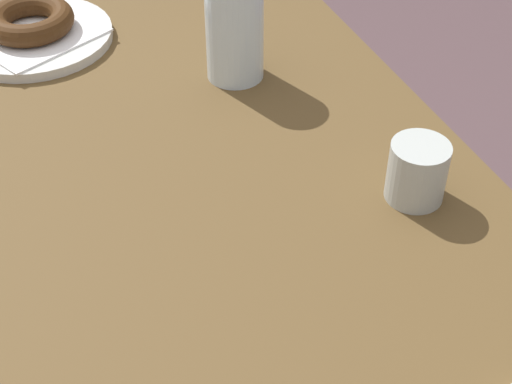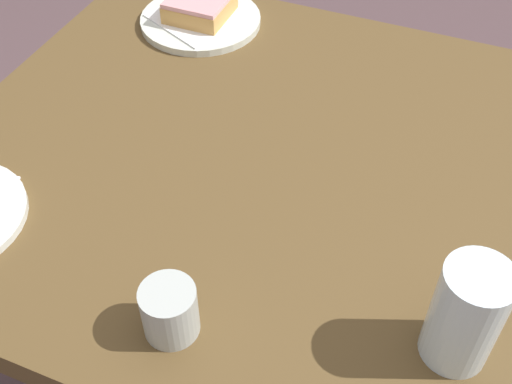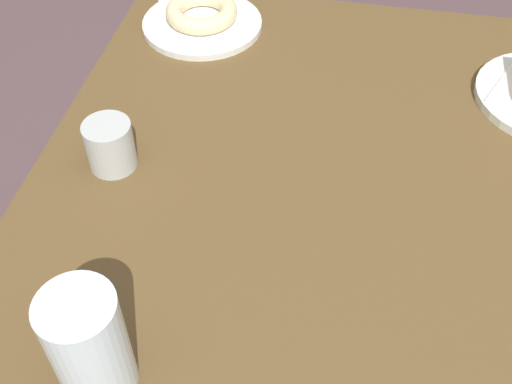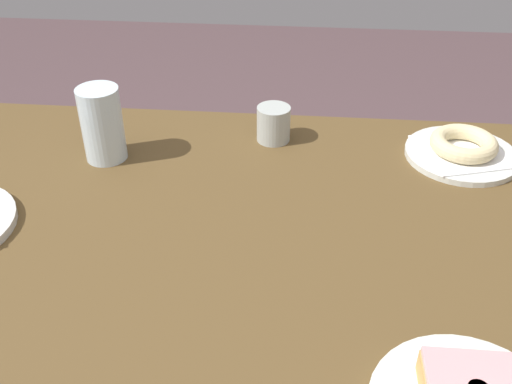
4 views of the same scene
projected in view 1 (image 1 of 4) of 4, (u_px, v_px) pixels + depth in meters
table at (124, 268)px, 0.85m from camera, size 1.11×0.81×0.70m
plate_chocolate_ring at (33, 37)px, 1.06m from camera, size 0.22×0.22×0.01m
napkin_chocolate_ring at (32, 31)px, 1.05m from camera, size 0.21×0.21×0.00m
donut_chocolate_ring at (30, 20)px, 1.04m from camera, size 0.12×0.12×0.03m
water_glass at (235, 29)px, 0.95m from camera, size 0.07×0.07×0.13m
sugar_jar at (417, 172)px, 0.80m from camera, size 0.06×0.06×0.07m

